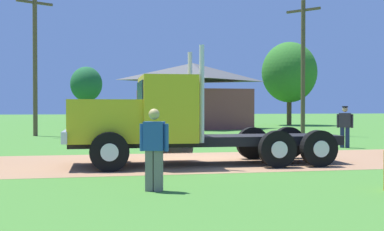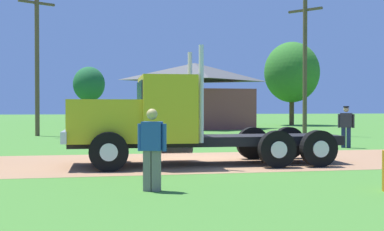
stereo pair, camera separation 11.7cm
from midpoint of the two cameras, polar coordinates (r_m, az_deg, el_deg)
name	(u,v)px [view 1 (the left image)]	position (r m, az deg, el deg)	size (l,w,h in m)	color
ground_plane	(210,161)	(15.80, 1.83, -5.27)	(200.00, 200.00, 0.00)	#41782C
dirt_track	(210,161)	(15.80, 1.83, -5.26)	(120.00, 5.77, 0.01)	#9D714F
truck_foreground_white	(164,123)	(14.71, -3.45, -0.90)	(8.24, 2.85, 3.46)	black
visitor_by_barrel	(154,147)	(10.22, -4.70, -3.60)	(0.57, 0.39, 1.69)	#264C8C
visitor_far_side	(345,125)	(21.86, 17.01, -1.01)	(0.58, 0.48, 1.76)	#2D2D33
shed_building	(193,97)	(39.25, 0.00, 2.17)	(8.84, 6.40, 5.19)	brown
utility_pole_near	(35,60)	(30.86, -17.68, 6.09)	(1.99, 1.19, 8.46)	brown
utility_pole_far	(303,64)	(30.92, 12.53, 5.82)	(1.51, 1.78, 8.17)	brown
tree_mid	(86,84)	(54.88, -12.10, 3.52)	(3.41, 3.41, 6.06)	#513823
tree_right	(289,72)	(47.44, 11.04, 4.88)	(5.13, 5.13, 7.78)	#513823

